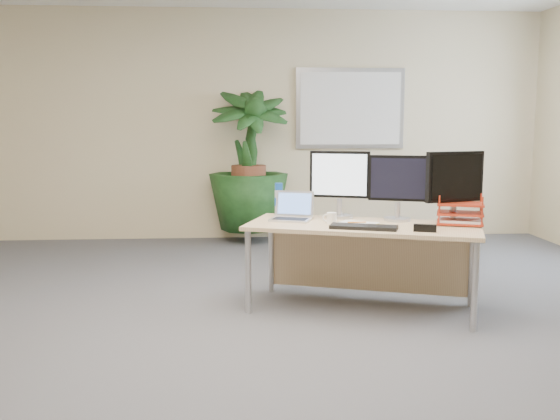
{
  "coord_description": "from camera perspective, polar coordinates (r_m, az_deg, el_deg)",
  "views": [
    {
      "loc": [
        -0.18,
        -3.47,
        1.39
      ],
      "look_at": [
        0.1,
        0.35,
        0.85
      ],
      "focal_mm": 40.0,
      "sensor_mm": 36.0,
      "label": 1
    }
  ],
  "objects": [
    {
      "name": "floor",
      "position": [
        3.75,
        -1.15,
        -13.76
      ],
      "size": [
        8.0,
        8.0,
        0.0
      ],
      "primitive_type": "plane",
      "color": "#49494E",
      "rests_on": "ground"
    },
    {
      "name": "back_wall",
      "position": [
        7.48,
        -2.8,
        7.73
      ],
      "size": [
        7.0,
        0.04,
        2.7
      ],
      "primitive_type": "cube",
      "color": "beige",
      "rests_on": "floor"
    },
    {
      "name": "whiteboard",
      "position": [
        7.57,
        6.44,
        9.21
      ],
      "size": [
        1.3,
        0.04,
        0.95
      ],
      "color": "#ACADB1",
      "rests_on": "back_wall"
    },
    {
      "name": "desk",
      "position": [
        4.73,
        7.7,
        -2.71
      ],
      "size": [
        1.82,
        1.22,
        0.65
      ],
      "color": "tan",
      "rests_on": "floor"
    },
    {
      "name": "floor_plant",
      "position": [
        7.2,
        -2.88,
        2.94
      ],
      "size": [
        0.93,
        0.93,
        1.5
      ],
      "primitive_type": "imported",
      "rotation": [
        0.0,
        0.0,
        0.11
      ],
      "color": "#123312",
      "rests_on": "floor"
    },
    {
      "name": "monitor_left",
      "position": [
        4.88,
        5.48,
        2.77
      ],
      "size": [
        0.46,
        0.21,
        0.52
      ],
      "color": "#B4B4B9",
      "rests_on": "desk"
    },
    {
      "name": "monitor_right",
      "position": [
        4.8,
        10.75,
        2.41
      ],
      "size": [
        0.43,
        0.2,
        0.5
      ],
      "color": "#B4B4B9",
      "rests_on": "desk"
    },
    {
      "name": "monitor_dark",
      "position": [
        4.75,
        15.69,
        2.44
      ],
      "size": [
        0.47,
        0.22,
        0.53
      ],
      "color": "#B4B4B9",
      "rests_on": "desk"
    },
    {
      "name": "laptop",
      "position": [
        4.79,
        1.14,
        -0.22
      ],
      "size": [
        0.37,
        0.35,
        0.21
      ],
      "color": "silver",
      "rests_on": "desk"
    },
    {
      "name": "keyboard",
      "position": [
        4.43,
        7.66,
        -1.55
      ],
      "size": [
        0.49,
        0.3,
        0.03
      ],
      "primitive_type": "cube",
      "rotation": [
        0.0,
        0.0,
        -0.34
      ],
      "color": "black",
      "rests_on": "desk"
    },
    {
      "name": "coffee_mug",
      "position": [
        4.62,
        4.7,
        -0.74
      ],
      "size": [
        0.11,
        0.07,
        0.08
      ],
      "color": "white",
      "rests_on": "desk"
    },
    {
      "name": "spiral_notebook",
      "position": [
        4.6,
        7.07,
        -1.25
      ],
      "size": [
        0.34,
        0.32,
        0.01
      ],
      "primitive_type": "cube",
      "rotation": [
        0.0,
        0.0,
        -0.59
      ],
      "color": "white",
      "rests_on": "desk"
    },
    {
      "name": "orange_pen",
      "position": [
        4.61,
        7.04,
        -1.12
      ],
      "size": [
        0.14,
        0.02,
        0.01
      ],
      "primitive_type": "cylinder",
      "rotation": [
        0.0,
        1.57,
        0.05
      ],
      "color": "#CA6916",
      "rests_on": "spiral_notebook"
    },
    {
      "name": "yellow_highlighter",
      "position": [
        4.55,
        9.48,
        -1.39
      ],
      "size": [
        0.11,
        0.07,
        0.02
      ],
      "primitive_type": "cylinder",
      "rotation": [
        0.0,
        1.57,
        -0.51
      ],
      "color": "yellow",
      "rests_on": "desk"
    },
    {
      "name": "water_bottle",
      "position": [
        4.99,
        -0.12,
        0.92
      ],
      "size": [
        0.07,
        0.07,
        0.26
      ],
      "color": "silver",
      "rests_on": "desk"
    },
    {
      "name": "letter_tray",
      "position": [
        4.75,
        16.14,
        -0.45
      ],
      "size": [
        0.39,
        0.34,
        0.15
      ],
      "color": "#AA2B15",
      "rests_on": "desk"
    },
    {
      "name": "stapler",
      "position": [
        4.38,
        13.12,
        -1.62
      ],
      "size": [
        0.16,
        0.09,
        0.05
      ],
      "primitive_type": "cube",
      "rotation": [
        0.0,
        0.0,
        -0.34
      ],
      "color": "black",
      "rests_on": "desk"
    }
  ]
}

